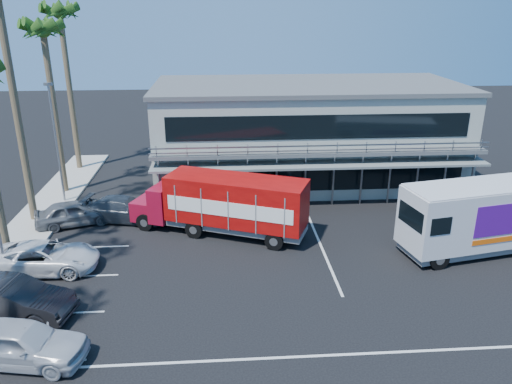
{
  "coord_description": "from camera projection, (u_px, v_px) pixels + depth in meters",
  "views": [
    {
      "loc": [
        -3.42,
        -21.51,
        12.64
      ],
      "look_at": [
        -1.46,
        5.97,
        2.3
      ],
      "focal_mm": 35.0,
      "sensor_mm": 36.0,
      "label": 1
    }
  ],
  "objects": [
    {
      "name": "building",
      "position": [
        306.0,
        132.0,
        37.62
      ],
      "size": [
        22.4,
        12.0,
        7.3
      ],
      "color": "#969C8F",
      "rests_on": "ground"
    },
    {
      "name": "red_truck",
      "position": [
        225.0,
        203.0,
        28.78
      ],
      "size": [
        10.56,
        6.18,
        3.51
      ],
      "rotation": [
        0.0,
        0.0,
        -0.39
      ],
      "color": "maroon",
      "rests_on": "ground"
    },
    {
      "name": "parked_car_d",
      "position": [
        125.0,
        209.0,
        30.95
      ],
      "size": [
        5.52,
        3.06,
        1.51
      ],
      "primitive_type": "imported",
      "rotation": [
        0.0,
        0.0,
        1.38
      ],
      "color": "#2D343C",
      "rests_on": "ground"
    },
    {
      "name": "ground",
      "position": [
        294.0,
        277.0,
        24.76
      ],
      "size": [
        120.0,
        120.0,
        0.0
      ],
      "primitive_type": "plane",
      "color": "black",
      "rests_on": "ground"
    },
    {
      "name": "curb_strip",
      "position": [
        27.0,
        233.0,
        29.33
      ],
      "size": [
        3.0,
        32.0,
        0.16
      ],
      "primitive_type": "cube",
      "color": "#A5A399",
      "rests_on": "ground"
    },
    {
      "name": "palm_f",
      "position": [
        61.0,
        22.0,
        37.0
      ],
      "size": [
        2.8,
        2.8,
        13.25
      ],
      "color": "brown",
      "rests_on": "ground"
    },
    {
      "name": "palm_e",
      "position": [
        44.0,
        39.0,
        32.2
      ],
      "size": [
        2.8,
        2.8,
        12.25
      ],
      "color": "brown",
      "rests_on": "ground"
    },
    {
      "name": "parked_car_c",
      "position": [
        44.0,
        257.0,
        25.08
      ],
      "size": [
        5.43,
        2.53,
        1.5
      ],
      "primitive_type": "imported",
      "rotation": [
        0.0,
        0.0,
        1.56
      ],
      "color": "silver",
      "rests_on": "ground"
    },
    {
      "name": "parked_car_e",
      "position": [
        74.0,
        213.0,
        30.37
      ],
      "size": [
        4.88,
        3.18,
        1.55
      ],
      "primitive_type": "imported",
      "rotation": [
        0.0,
        0.0,
        1.9
      ],
      "color": "slate",
      "rests_on": "ground"
    },
    {
      "name": "parked_car_b",
      "position": [
        13.0,
        300.0,
        21.29
      ],
      "size": [
        5.4,
        2.79,
        1.69
      ],
      "primitive_type": "imported",
      "rotation": [
        0.0,
        0.0,
        1.37
      ],
      "color": "black",
      "rests_on": "ground"
    },
    {
      "name": "parked_car_a",
      "position": [
        21.0,
        343.0,
        18.59
      ],
      "size": [
        5.16,
        2.8,
        1.66
      ],
      "primitive_type": "imported",
      "rotation": [
        0.0,
        0.0,
        1.39
      ],
      "color": "#B7B9BF",
      "rests_on": "ground"
    },
    {
      "name": "white_van",
      "position": [
        476.0,
        217.0,
        26.54
      ],
      "size": [
        8.3,
        4.2,
        3.87
      ],
      "rotation": [
        0.0,
        0.0,
        0.2
      ],
      "color": "silver",
      "rests_on": "ground"
    },
    {
      "name": "light_pole_far",
      "position": [
        56.0,
        138.0,
        32.5
      ],
      "size": [
        0.5,
        0.25,
        8.09
      ],
      "color": "gray",
      "rests_on": "ground"
    }
  ]
}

